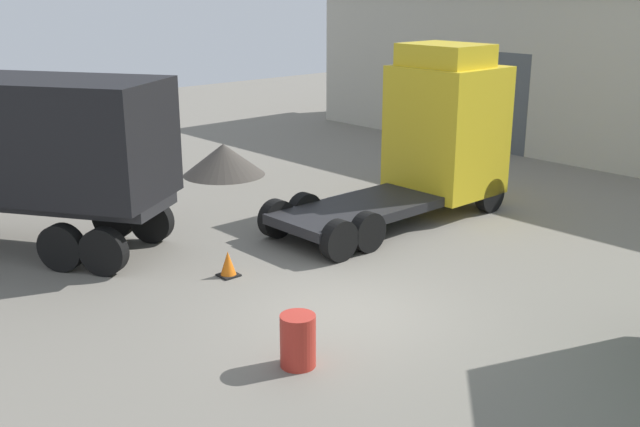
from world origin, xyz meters
TOP-DOWN VIEW (x-y plane):
  - ground_plane at (0.00, 0.00)m, footprint 60.00×60.00m
  - tractor_unit_yellow at (-3.28, 6.36)m, footprint 2.53×6.73m
  - gravel_pile at (-10.37, 4.50)m, footprint 2.66×2.66m
  - oil_drum at (0.87, -2.00)m, footprint 0.58×0.58m
  - traffic_cone at (-3.06, -0.56)m, footprint 0.40×0.40m

SIDE VIEW (x-z plane):
  - ground_plane at x=0.00m, z-range 0.00..0.00m
  - traffic_cone at x=-3.06m, z-range -0.02..0.53m
  - oil_drum at x=0.87m, z-range 0.00..0.88m
  - gravel_pile at x=-10.37m, z-range 0.00..1.02m
  - tractor_unit_yellow at x=-3.28m, z-range -0.14..4.30m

